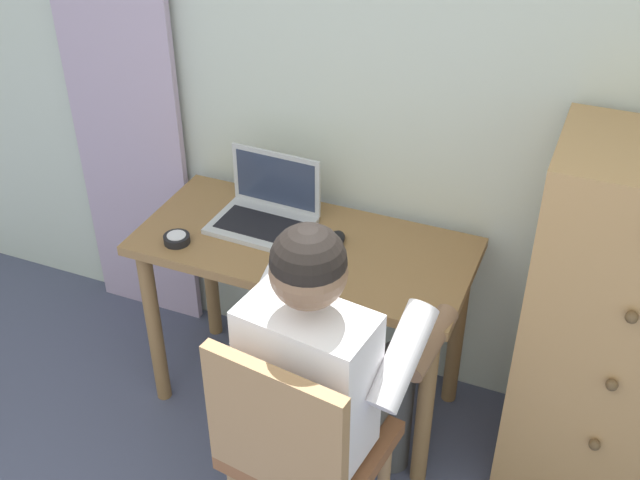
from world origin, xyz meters
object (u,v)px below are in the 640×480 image
object	(u,v)px
computer_mouse	(336,239)
dresser	(620,334)
desk	(305,272)
chair	(298,448)
person_seated	(330,362)
laptop	(266,210)
desk_clock	(177,239)

from	to	relation	value
computer_mouse	dresser	bearing A→B (deg)	-5.97
dresser	desk	bearing A→B (deg)	-177.20
chair	computer_mouse	world-z (taller)	chair
desk	person_seated	bearing A→B (deg)	-58.71
laptop	desk_clock	distance (m)	0.33
dresser	desk_clock	bearing A→B (deg)	-171.48
person_seated	desk_clock	size ratio (longest dim) A/B	13.52
desk_clock	laptop	bearing A→B (deg)	45.96
person_seated	desk	bearing A→B (deg)	121.29
chair	desk_clock	size ratio (longest dim) A/B	9.99
desk	dresser	distance (m)	1.05
desk	laptop	bearing A→B (deg)	158.72
person_seated	desk_clock	bearing A→B (deg)	156.23
laptop	desk_clock	xyz separation A→B (m)	(-0.23, -0.23, -0.04)
chair	desk	bearing A→B (deg)	111.89
chair	computer_mouse	xyz separation A→B (m)	(-0.16, 0.69, 0.24)
chair	desk_clock	distance (m)	0.85
chair	laptop	bearing A→B (deg)	121.24
desk_clock	dresser	bearing A→B (deg)	8.52
desk	person_seated	xyz separation A→B (m)	(0.28, -0.47, 0.08)
chair	laptop	world-z (taller)	laptop
desk	dresser	size ratio (longest dim) A/B	0.91
person_seated	desk_clock	world-z (taller)	person_seated
desk	laptop	world-z (taller)	laptop
chair	person_seated	distance (m)	0.26
person_seated	desk_clock	distance (m)	0.75
person_seated	laptop	world-z (taller)	person_seated
computer_mouse	desk	bearing A→B (deg)	-166.34
person_seated	desk_clock	xyz separation A→B (m)	(-0.68, 0.30, 0.06)
person_seated	computer_mouse	bearing A→B (deg)	109.89
desk	person_seated	size ratio (longest dim) A/B	0.95
dresser	person_seated	xyz separation A→B (m)	(-0.76, -0.52, 0.06)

